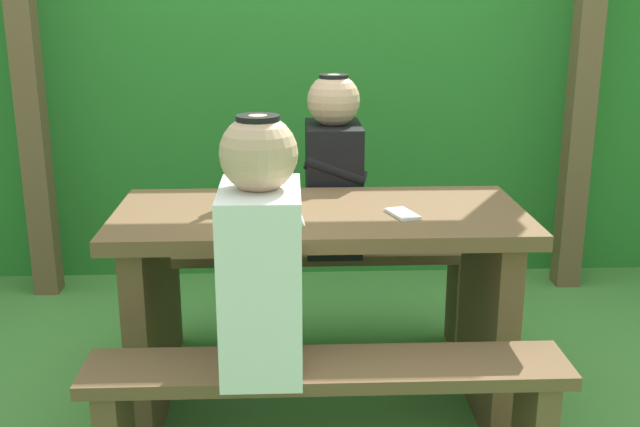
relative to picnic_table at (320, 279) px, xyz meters
The scene contains 12 objects.
ground_plane 0.52m from the picnic_table, ahead, with size 12.00×12.00×0.00m, color #4B893B.
hedge_backdrop 1.96m from the picnic_table, 90.00° to the left, with size 6.40×0.85×2.04m, color #297628.
pergola_post_left 1.93m from the picnic_table, 137.48° to the left, with size 0.12×0.12×2.27m, color brown.
pergola_post_right 1.93m from the picnic_table, 42.52° to the left, with size 0.12×0.12×2.27m, color brown.
picnic_table is the anchor object (origin of this frame).
bench_near 0.55m from the picnic_table, 90.00° to the right, with size 1.40×0.24×0.46m.
bench_far 0.55m from the picnic_table, 90.00° to the left, with size 1.40×0.24×0.46m.
person_white_shirt 0.61m from the picnic_table, 109.68° to the right, with size 0.25×0.35×0.72m.
person_black_coat 0.59m from the picnic_table, 81.73° to the left, with size 0.25×0.35×0.72m.
drinking_glass 0.33m from the picnic_table, 169.77° to the left, with size 0.07×0.07×0.09m, color silver.
bottle_left 0.46m from the picnic_table, 159.39° to the left, with size 0.06×0.06×0.24m.
cell_phone 0.38m from the picnic_table, 14.24° to the right, with size 0.07×0.14×0.01m, color silver.
Camera 1 is at (-0.10, -2.50, 1.48)m, focal length 42.83 mm.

